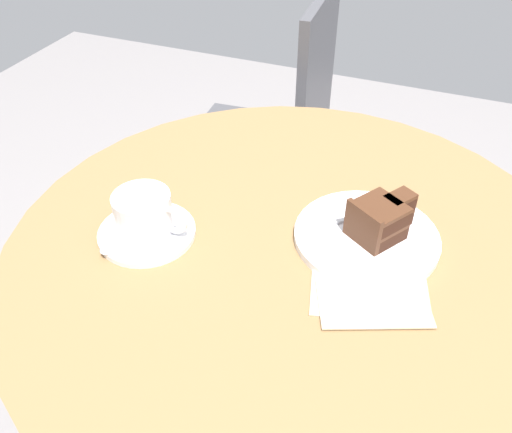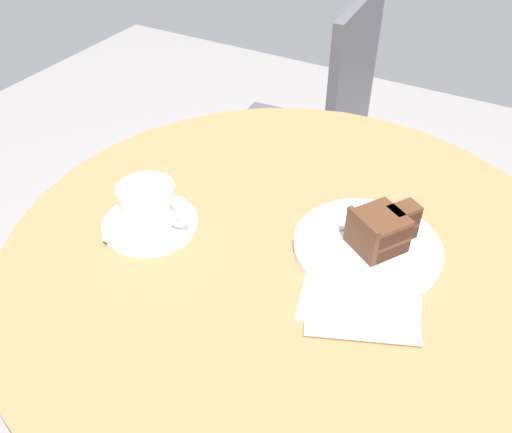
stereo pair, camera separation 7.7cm
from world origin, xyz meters
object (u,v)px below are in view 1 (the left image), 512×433
cafe_chair (282,125)px  coffee_cup (144,212)px  teaspoon (124,251)px  cake_plate (366,237)px  saucer (147,233)px  cake_slice (380,219)px  fork (376,214)px  napkin (369,282)px

cafe_chair → coffee_cup: bearing=-0.4°
coffee_cup → teaspoon: bearing=-91.5°
teaspoon → cake_plate: bearing=-170.7°
cake_plate → cafe_chair: 0.78m
saucer → cafe_chair: size_ratio=0.16×
cake_plate → saucer: bearing=-160.2°
coffee_cup → cake_slice: size_ratio=1.08×
cake_slice → coffee_cup: bearing=-161.1°
teaspoon → fork: size_ratio=0.81×
teaspoon → cake_slice: size_ratio=0.86×
fork → napkin: size_ratio=0.55×
cake_slice → napkin: bearing=-84.3°
coffee_cup → cake_plate: bearing=18.7°
cake_slice → fork: size_ratio=0.94×
coffee_cup → napkin: 0.33m
saucer → teaspoon: 0.05m
saucer → cake_plate: bearing=19.8°
cake_slice → napkin: size_ratio=0.52×
coffee_cup → napkin: size_ratio=0.56×
teaspoon → cafe_chair: size_ratio=0.10×
saucer → teaspoon: bearing=-94.6°
coffee_cup → cafe_chair: bearing=93.9°
cake_slice → cafe_chair: size_ratio=0.12×
cake_slice → napkin: (0.01, -0.09, -0.04)m
cake_slice → fork: bearing=105.2°
teaspoon → napkin: size_ratio=0.45×
saucer → coffee_cup: (-0.00, 0.01, 0.03)m
fork → cafe_chair: size_ratio=0.13×
saucer → cake_plate: cake_plate is taller
coffee_cup → fork: bearing=26.2°
cake_plate → napkin: bearing=-74.4°
cake_slice → fork: 0.05m
cake_slice → fork: (-0.01, 0.04, -0.02)m
cake_plate → cake_slice: bearing=22.3°
teaspoon → fork: fork is taller
cake_plate → fork: fork is taller
coffee_cup → fork: 0.35m
napkin → cafe_chair: (-0.38, 0.74, -0.23)m
cafe_chair → napkin: bearing=23.1°
coffee_cup → teaspoon: 0.06m
saucer → napkin: bearing=4.6°
cafe_chair → teaspoon: bearing=-0.8°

